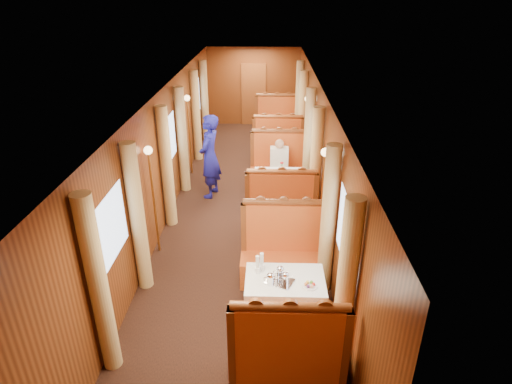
{
  "coord_description": "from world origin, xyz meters",
  "views": [
    {
      "loc": [
        0.5,
        -8.08,
        4.23
      ],
      "look_at": [
        0.31,
        -1.5,
        1.05
      ],
      "focal_mm": 30.0,
      "sensor_mm": 36.0,
      "label": 1
    }
  ],
  "objects_px": {
    "teapot_left": "(270,280)",
    "table_mid": "(279,190)",
    "banquette_near_fwd": "(287,357)",
    "table_far": "(277,137)",
    "banquette_far_aft": "(277,125)",
    "banquette_mid_fwd": "(280,211)",
    "teapot_back": "(280,273)",
    "table_near": "(284,301)",
    "banquette_near_aft": "(282,256)",
    "rose_vase_far": "(278,118)",
    "banquette_far_fwd": "(278,147)",
    "rose_vase_mid": "(282,165)",
    "tea_tray": "(280,281)",
    "fruit_plate": "(310,285)",
    "passenger": "(279,160)",
    "teapot_right": "(285,279)",
    "steward": "(210,157)",
    "banquette_mid_aft": "(279,169)"
  },
  "relations": [
    {
      "from": "banquette_far_fwd",
      "to": "table_far",
      "type": "bearing_deg",
      "value": 90.0
    },
    {
      "from": "passenger",
      "to": "banquette_far_aft",
      "type": "bearing_deg",
      "value": 90.0
    },
    {
      "from": "banquette_far_fwd",
      "to": "teapot_left",
      "type": "xyz_separation_m",
      "value": [
        -0.19,
        -6.1,
        0.39
      ]
    },
    {
      "from": "teapot_back",
      "to": "rose_vase_far",
      "type": "bearing_deg",
      "value": 95.15
    },
    {
      "from": "tea_tray",
      "to": "rose_vase_mid",
      "type": "relative_size",
      "value": 0.94
    },
    {
      "from": "teapot_left",
      "to": "teapot_back",
      "type": "relative_size",
      "value": 0.99
    },
    {
      "from": "teapot_left",
      "to": "table_mid",
      "type": "bearing_deg",
      "value": 82.83
    },
    {
      "from": "banquette_near_fwd",
      "to": "rose_vase_far",
      "type": "height_order",
      "value": "banquette_near_fwd"
    },
    {
      "from": "table_mid",
      "to": "teapot_right",
      "type": "distance_m",
      "value": 3.61
    },
    {
      "from": "teapot_left",
      "to": "rose_vase_mid",
      "type": "distance_m",
      "value": 3.66
    },
    {
      "from": "banquette_far_fwd",
      "to": "rose_vase_mid",
      "type": "xyz_separation_m",
      "value": [
        0.04,
        -2.46,
        0.5
      ]
    },
    {
      "from": "fruit_plate",
      "to": "rose_vase_far",
      "type": "height_order",
      "value": "rose_vase_far"
    },
    {
      "from": "teapot_right",
      "to": "fruit_plate",
      "type": "relative_size",
      "value": 0.79
    },
    {
      "from": "table_mid",
      "to": "table_far",
      "type": "bearing_deg",
      "value": 90.0
    },
    {
      "from": "banquette_mid_fwd",
      "to": "teapot_right",
      "type": "relative_size",
      "value": 8.49
    },
    {
      "from": "table_mid",
      "to": "rose_vase_far",
      "type": "bearing_deg",
      "value": 89.8
    },
    {
      "from": "table_near",
      "to": "teapot_right",
      "type": "xyz_separation_m",
      "value": [
        -0.0,
        -0.08,
        0.44
      ]
    },
    {
      "from": "tea_tray",
      "to": "teapot_back",
      "type": "xyz_separation_m",
      "value": [
        0.0,
        0.09,
        0.06
      ]
    },
    {
      "from": "table_near",
      "to": "banquette_mid_fwd",
      "type": "bearing_deg",
      "value": 90.0
    },
    {
      "from": "banquette_near_aft",
      "to": "banquette_mid_fwd",
      "type": "relative_size",
      "value": 1.0
    },
    {
      "from": "banquette_near_aft",
      "to": "rose_vase_far",
      "type": "distance_m",
      "value": 6.03
    },
    {
      "from": "table_mid",
      "to": "rose_vase_far",
      "type": "height_order",
      "value": "rose_vase_far"
    },
    {
      "from": "banquette_far_aft",
      "to": "tea_tray",
      "type": "distance_m",
      "value": 8.08
    },
    {
      "from": "banquette_near_aft",
      "to": "steward",
      "type": "relative_size",
      "value": 0.73
    },
    {
      "from": "table_near",
      "to": "banquette_far_fwd",
      "type": "distance_m",
      "value": 5.99
    },
    {
      "from": "teapot_back",
      "to": "table_mid",
      "type": "bearing_deg",
      "value": 94.69
    },
    {
      "from": "table_mid",
      "to": "banquette_far_fwd",
      "type": "height_order",
      "value": "banquette_far_fwd"
    },
    {
      "from": "table_far",
      "to": "banquette_far_aft",
      "type": "distance_m",
      "value": 1.02
    },
    {
      "from": "banquette_far_aft",
      "to": "banquette_near_fwd",
      "type": "bearing_deg",
      "value": -90.0
    },
    {
      "from": "table_near",
      "to": "table_far",
      "type": "distance_m",
      "value": 7.0
    },
    {
      "from": "teapot_left",
      "to": "passenger",
      "type": "bearing_deg",
      "value": 83.38
    },
    {
      "from": "table_near",
      "to": "fruit_plate",
      "type": "height_order",
      "value": "fruit_plate"
    },
    {
      "from": "banquette_near_fwd",
      "to": "rose_vase_far",
      "type": "xyz_separation_m",
      "value": [
        0.01,
        8.04,
        0.5
      ]
    },
    {
      "from": "banquette_far_aft",
      "to": "rose_vase_mid",
      "type": "xyz_separation_m",
      "value": [
        0.04,
        -4.48,
        0.5
      ]
    },
    {
      "from": "table_near",
      "to": "banquette_near_fwd",
      "type": "height_order",
      "value": "banquette_near_fwd"
    },
    {
      "from": "table_mid",
      "to": "table_far",
      "type": "xyz_separation_m",
      "value": [
        0.0,
        3.5,
        0.0
      ]
    },
    {
      "from": "banquette_mid_fwd",
      "to": "steward",
      "type": "xyz_separation_m",
      "value": [
        -1.5,
        1.5,
        0.49
      ]
    },
    {
      "from": "table_far",
      "to": "fruit_plate",
      "type": "xyz_separation_m",
      "value": [
        0.31,
        -7.15,
        0.39
      ]
    },
    {
      "from": "banquette_near_fwd",
      "to": "table_far",
      "type": "height_order",
      "value": "banquette_near_fwd"
    },
    {
      "from": "table_far",
      "to": "teapot_back",
      "type": "bearing_deg",
      "value": -90.56
    },
    {
      "from": "banquette_mid_fwd",
      "to": "teapot_back",
      "type": "bearing_deg",
      "value": -91.58
    },
    {
      "from": "banquette_mid_aft",
      "to": "tea_tray",
      "type": "xyz_separation_m",
      "value": [
        -0.07,
        -4.58,
        0.33
      ]
    },
    {
      "from": "tea_tray",
      "to": "rose_vase_mid",
      "type": "distance_m",
      "value": 3.6
    },
    {
      "from": "teapot_left",
      "to": "banquette_far_fwd",
      "type": "bearing_deg",
      "value": 84.08
    },
    {
      "from": "banquette_far_aft",
      "to": "rose_vase_far",
      "type": "distance_m",
      "value": 1.11
    },
    {
      "from": "banquette_near_aft",
      "to": "banquette_mid_fwd",
      "type": "bearing_deg",
      "value": 90.0
    },
    {
      "from": "tea_tray",
      "to": "steward",
      "type": "distance_m",
      "value": 4.3
    },
    {
      "from": "banquette_near_aft",
      "to": "teapot_left",
      "type": "xyz_separation_m",
      "value": [
        -0.19,
        -1.13,
        0.39
      ]
    },
    {
      "from": "banquette_near_fwd",
      "to": "table_far",
      "type": "relative_size",
      "value": 1.28
    },
    {
      "from": "rose_vase_far",
      "to": "passenger",
      "type": "relative_size",
      "value": 0.47
    }
  ]
}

